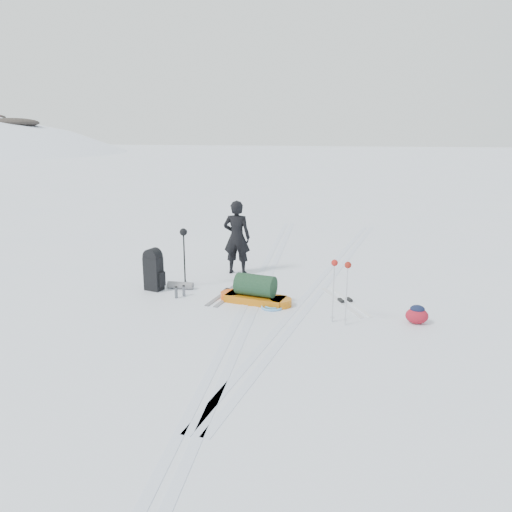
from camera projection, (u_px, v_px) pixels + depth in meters
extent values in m
plane|color=white|center=(253.00, 300.00, 10.68)|extent=(200.00, 200.00, 0.00)
ellipsoid|color=black|center=(12.00, 123.00, 74.08)|extent=(8.32, 6.40, 1.41)
cube|color=silver|center=(247.00, 300.00, 10.70)|extent=(1.40, 17.97, 0.01)
cube|color=silver|center=(258.00, 300.00, 10.65)|extent=(1.40, 17.97, 0.01)
cube|color=silver|center=(322.00, 277.00, 12.29)|extent=(2.09, 13.88, 0.01)
cube|color=silver|center=(331.00, 278.00, 12.24)|extent=(2.09, 13.88, 0.01)
imported|color=black|center=(237.00, 237.00, 12.45)|extent=(0.69, 0.47, 1.86)
cube|color=#C3670B|center=(255.00, 299.00, 10.52)|extent=(1.31, 0.73, 0.16)
cylinder|color=#C4670B|center=(281.00, 302.00, 10.30)|extent=(0.53, 0.53, 0.16)
cylinder|color=#EF520E|center=(231.00, 295.00, 10.73)|extent=(0.53, 0.53, 0.16)
cylinder|color=black|center=(255.00, 285.00, 10.44)|extent=(0.90, 0.60, 0.46)
cube|color=black|center=(154.00, 274.00, 11.27)|extent=(0.44, 0.36, 0.76)
cylinder|color=black|center=(153.00, 256.00, 11.17)|extent=(0.42, 0.34, 0.37)
cube|color=black|center=(161.00, 279.00, 11.23)|extent=(0.13, 0.21, 0.33)
cylinder|color=slate|center=(180.00, 285.00, 11.42)|extent=(0.60, 0.18, 0.16)
cylinder|color=black|center=(185.00, 260.00, 11.45)|extent=(0.03, 0.03, 1.28)
cylinder|color=black|center=(184.00, 261.00, 11.37)|extent=(0.03, 0.03, 1.28)
torus|color=black|center=(185.00, 282.00, 11.59)|extent=(0.12, 0.12, 0.01)
torus|color=black|center=(185.00, 283.00, 11.50)|extent=(0.12, 0.12, 0.01)
sphere|color=black|center=(183.00, 232.00, 11.24)|extent=(0.17, 0.17, 0.17)
cylinder|color=#B7BABE|center=(333.00, 293.00, 9.33)|extent=(0.02, 0.02, 1.15)
cylinder|color=silver|center=(346.00, 296.00, 9.18)|extent=(0.02, 0.02, 1.15)
torus|color=#A7AAAE|center=(332.00, 317.00, 9.45)|extent=(0.10, 0.10, 0.01)
torus|color=silver|center=(345.00, 321.00, 9.30)|extent=(0.10, 0.10, 0.01)
sphere|color=maroon|center=(335.00, 263.00, 9.19)|extent=(0.12, 0.12, 0.12)
sphere|color=maroon|center=(348.00, 265.00, 9.04)|extent=(0.12, 0.12, 0.12)
cube|color=#94979C|center=(234.00, 293.00, 11.13)|extent=(0.39, 1.96, 0.02)
cube|color=gray|center=(226.00, 292.00, 11.19)|extent=(0.39, 1.96, 0.02)
cube|color=black|center=(234.00, 291.00, 11.12)|extent=(0.11, 0.21, 0.05)
cube|color=black|center=(226.00, 290.00, 11.19)|extent=(0.11, 0.21, 0.05)
cube|color=silver|center=(341.00, 302.00, 10.54)|extent=(0.99, 1.75, 0.02)
cube|color=silver|center=(349.00, 301.00, 10.59)|extent=(0.99, 1.75, 0.02)
cube|color=black|center=(341.00, 300.00, 10.53)|extent=(0.16, 0.21, 0.05)
cube|color=black|center=(349.00, 300.00, 10.58)|extent=(0.16, 0.21, 0.05)
torus|color=#5DA4E2|center=(272.00, 307.00, 10.20)|extent=(0.55, 0.55, 0.05)
torus|color=#50A0C3|center=(273.00, 306.00, 10.24)|extent=(0.43, 0.43, 0.04)
ellipsoid|color=maroon|center=(417.00, 316.00, 9.37)|extent=(0.51, 0.45, 0.30)
ellipsoid|color=black|center=(417.00, 309.00, 9.33)|extent=(0.33, 0.30, 0.15)
cylinder|color=#515358|center=(176.00, 293.00, 10.78)|extent=(0.08, 0.08, 0.24)
cylinder|color=slate|center=(184.00, 291.00, 10.92)|extent=(0.08, 0.08, 0.22)
cylinder|color=black|center=(176.00, 287.00, 10.75)|extent=(0.07, 0.07, 0.03)
cylinder|color=black|center=(184.00, 286.00, 10.89)|extent=(0.07, 0.07, 0.03)
ellipsoid|color=black|center=(250.00, 294.00, 10.76)|extent=(0.39, 0.35, 0.21)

